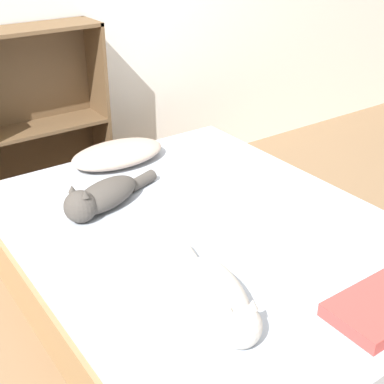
# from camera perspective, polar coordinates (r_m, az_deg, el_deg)

# --- Properties ---
(ground_plane) EXTENTS (8.00, 8.00, 0.00)m
(ground_plane) POSITION_cam_1_polar(r_m,az_deg,el_deg) (2.57, 1.95, -12.04)
(ground_plane) COLOR #846647
(bed) EXTENTS (1.48, 1.98, 0.44)m
(bed) POSITION_cam_1_polar(r_m,az_deg,el_deg) (2.44, 2.03, -8.11)
(bed) COLOR #99754C
(bed) RESTS_ON ground_plane
(pillow) EXTENTS (0.52, 0.30, 0.10)m
(pillow) POSITION_cam_1_polar(r_m,az_deg,el_deg) (2.89, -7.93, 4.06)
(pillow) COLOR #B29E8E
(pillow) RESTS_ON bed
(cat_light) EXTENTS (0.25, 0.58, 0.16)m
(cat_light) POSITION_cam_1_polar(r_m,az_deg,el_deg) (1.80, 3.24, -11.29)
(cat_light) COLOR beige
(cat_light) RESTS_ON bed
(cat_dark) EXTENTS (0.54, 0.28, 0.17)m
(cat_dark) POSITION_cam_1_polar(r_m,az_deg,el_deg) (2.44, -9.70, -0.53)
(cat_dark) COLOR #47423D
(cat_dark) RESTS_ON bed
(bookshelf) EXTENTS (0.83, 0.26, 1.11)m
(bookshelf) POSITION_cam_1_polar(r_m,az_deg,el_deg) (3.20, -17.17, 6.86)
(bookshelf) COLOR brown
(bookshelf) RESTS_ON ground_plane
(blanket_fold) EXTENTS (0.36, 0.23, 0.05)m
(blanket_fold) POSITION_cam_1_polar(r_m,az_deg,el_deg) (1.94, 19.44, -11.58)
(blanket_fold) COLOR #B2423D
(blanket_fold) RESTS_ON bed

